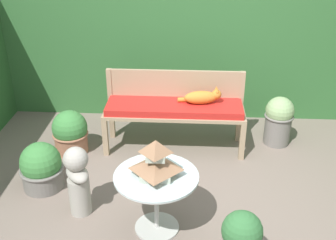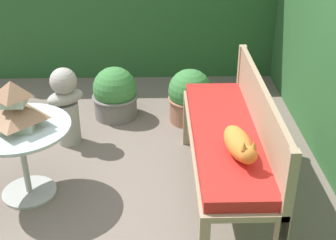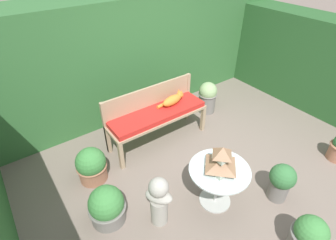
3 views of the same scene
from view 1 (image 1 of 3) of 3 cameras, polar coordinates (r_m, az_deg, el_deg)
The scene contains 12 objects.
ground at distance 4.17m, azimuth 3.55°, elevation -11.54°, with size 30.00×30.00×0.00m, color #75665B.
foliage_hedge_back at distance 5.89m, azimuth 3.91°, elevation 11.46°, with size 6.40×0.92×2.03m, color #336633.
garden_bench at distance 4.85m, azimuth 0.85°, elevation 1.33°, with size 1.62×0.49×0.57m.
bench_backrest at distance 4.98m, azimuth 0.98°, elevation 4.23°, with size 1.62×0.06×0.90m.
cat at distance 4.81m, azimuth 4.65°, elevation 3.12°, with size 0.50×0.20×0.20m.
patio_table at distance 3.64m, azimuth -1.59°, elevation -9.07°, with size 0.73×0.73×0.57m.
pagoda_birdhouse at distance 3.49m, azimuth -1.65°, elevation -5.56°, with size 0.34×0.34×0.34m.
garden_bust at distance 3.96m, azimuth -12.11°, elevation -7.78°, with size 0.33×0.36×0.70m.
potted_plant_patio_mid at distance 5.01m, azimuth -13.10°, elevation -1.68°, with size 0.41×0.41×0.52m.
potted_plant_bench_left at distance 5.20m, azimuth 14.76°, elevation 0.05°, with size 0.35×0.35×0.60m.
potted_plant_table_near at distance 4.47m, azimuth -16.77°, elevation -6.20°, with size 0.45×0.45×0.50m.
potted_plant_table_far at distance 3.43m, azimuth 9.90°, elevation -15.56°, with size 0.32×0.32×0.54m.
Camera 1 is at (-0.06, -3.26, 2.61)m, focal length 45.00 mm.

